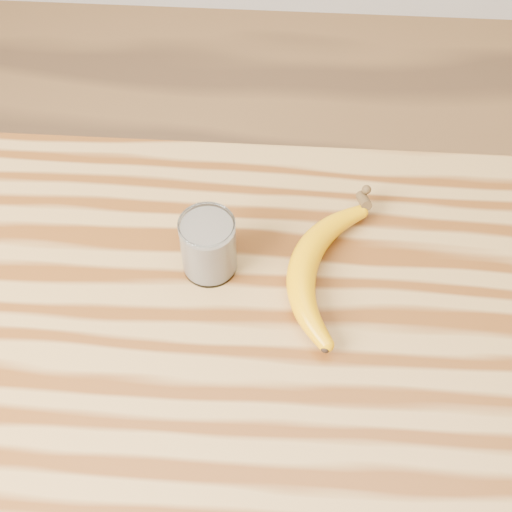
{
  "coord_description": "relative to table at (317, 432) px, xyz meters",
  "views": [
    {
      "loc": [
        -0.06,
        -0.37,
        1.68
      ],
      "look_at": [
        -0.09,
        0.17,
        0.93
      ],
      "focal_mm": 50.0,
      "sensor_mm": 36.0,
      "label": 1
    }
  ],
  "objects": [
    {
      "name": "smoothie_glass",
      "position": [
        -0.15,
        0.17,
        0.17
      ],
      "size": [
        0.07,
        0.07,
        0.09
      ],
      "color": "white",
      "rests_on": "table"
    },
    {
      "name": "banana",
      "position": [
        -0.03,
        0.17,
        0.15
      ],
      "size": [
        0.18,
        0.34,
        0.04
      ],
      "primitive_type": null,
      "rotation": [
        0.0,
        0.0,
        -0.22
      ],
      "color": "#DE9500",
      "rests_on": "table"
    },
    {
      "name": "room",
      "position": [
        0.0,
        0.0,
        0.58
      ],
      "size": [
        4.04,
        4.04,
        2.7
      ],
      "color": "brown",
      "rests_on": "ground"
    },
    {
      "name": "table",
      "position": [
        0.0,
        0.0,
        0.0
      ],
      "size": [
        1.2,
        0.8,
        0.9
      ],
      "color": "#9F763D",
      "rests_on": "ground"
    }
  ]
}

